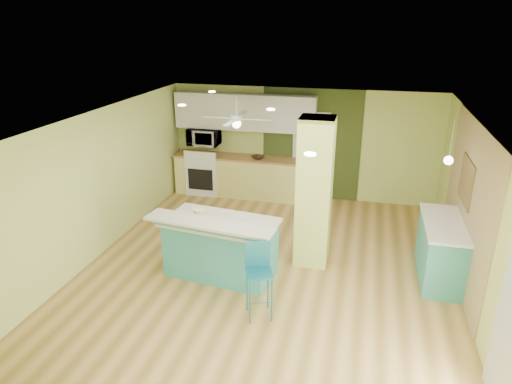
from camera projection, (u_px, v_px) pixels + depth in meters
floor at (268, 270)px, 7.58m from camera, size 6.00×7.00×0.01m
ceiling at (270, 121)px, 6.68m from camera, size 6.00×7.00×0.01m
wall_back at (302, 144)px, 10.30m from camera, size 6.00×0.01×2.50m
wall_front at (181, 348)px, 3.95m from camera, size 6.00×0.01×2.50m
wall_left at (98, 184)px, 7.81m from camera, size 0.01×7.00×2.50m
wall_right at (476, 220)px, 6.45m from camera, size 0.01×7.00×2.50m
wood_panel at (467, 204)px, 6.99m from camera, size 0.02×3.40×2.50m
olive_accent at (311, 145)px, 10.24m from camera, size 2.20×0.02×2.50m
interior_door at (311, 156)px, 10.30m from camera, size 0.82×0.05×2.00m
column at (314, 193)px, 7.43m from camera, size 0.55×0.55×2.50m
kitchen_run at (244, 176)px, 10.60m from camera, size 3.25×0.63×0.94m
stove at (205, 174)px, 10.81m from camera, size 0.76×0.66×1.08m
upper_cabinets at (245, 112)px, 10.18m from camera, size 3.20×0.34×0.80m
microwave at (204, 137)px, 10.50m from camera, size 0.70×0.48×0.39m
ceiling_fan at (236, 119)px, 8.89m from camera, size 1.41×1.41×0.61m
pendant_lamp at (449, 160)px, 6.98m from camera, size 0.14×0.14×0.69m
wall_decor at (466, 181)px, 7.07m from camera, size 0.03×0.90×0.70m
peninsula at (220, 246)px, 7.30m from camera, size 2.06×1.30×1.08m
bar_stool at (259, 268)px, 6.23m from camera, size 0.47×0.47×1.08m
side_counter at (441, 250)px, 7.21m from camera, size 0.64×1.51×0.97m
fruit_bowl at (258, 157)px, 10.29m from camera, size 0.36×0.36×0.07m
canister at (198, 213)px, 7.26m from camera, size 0.16×0.16×0.15m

